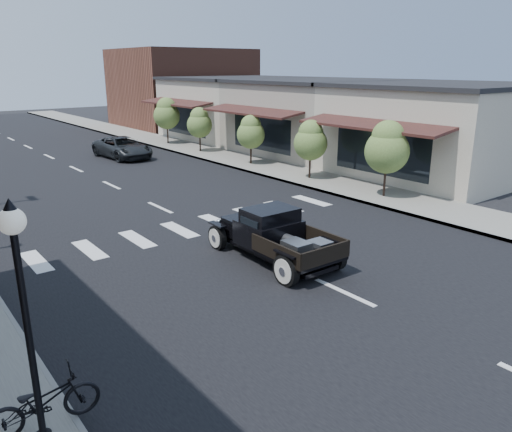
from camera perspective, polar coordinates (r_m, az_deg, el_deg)
ground at (r=14.99m, az=1.55°, el=-4.88°), size 120.00×120.00×0.00m
road at (r=27.78m, az=-18.54°, el=4.45°), size 14.00×80.00×0.02m
road_markings at (r=23.23m, az=-14.32°, el=2.48°), size 12.00×60.00×0.06m
sidewalk_right at (r=31.53m, az=-3.85°, el=6.79°), size 3.00×80.00×0.15m
storefront_near at (r=28.25m, az=20.53°, el=9.07°), size 10.00×9.00×4.50m
storefront_mid at (r=33.83m, az=7.37°, el=11.09°), size 10.00×9.00×4.50m
storefront_far at (r=40.65m, az=-1.83°, el=12.16°), size 10.00×9.00×4.50m
far_building_right at (r=49.24m, az=-8.45°, el=14.26°), size 11.00×10.00×7.00m
lamp_post_a at (r=7.70m, az=-24.60°, el=-11.90°), size 0.36×0.36×3.78m
small_tree_a at (r=21.92m, az=14.66°, el=6.20°), size 1.87×1.87×3.11m
small_tree_b at (r=24.98m, az=6.22°, el=7.48°), size 1.66×1.66×2.77m
small_tree_c at (r=28.63m, az=-0.60°, el=8.64°), size 1.59×1.59×2.65m
small_tree_d at (r=33.13m, az=-6.45°, el=9.72°), size 1.63×1.63×2.72m
small_tree_e at (r=36.92m, az=-10.14°, el=10.60°), size 1.88×1.88×3.13m
hotrod_pickup at (r=14.61m, az=2.10°, el=-2.16°), size 2.21×4.62×1.59m
second_car at (r=32.33m, az=-15.01°, el=7.54°), size 2.49×4.82×1.30m
motorcycle at (r=8.79m, az=-23.13°, el=-18.94°), size 1.75×0.73×0.90m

